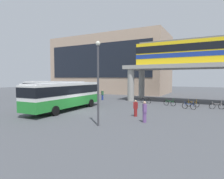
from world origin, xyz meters
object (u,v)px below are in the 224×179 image
at_px(pedestrian_walking_across, 136,109).
at_px(pedestrian_at_kerb, 145,112).
at_px(bicycle_green, 170,103).
at_px(bus_main, 66,93).
at_px(bus_secondary, 54,88).
at_px(pedestrian_by_bike_rack, 102,95).
at_px(bicycle_orange, 192,104).
at_px(station_building, 110,65).
at_px(train, 222,50).
at_px(bicycle_blue, 189,106).
at_px(bicycle_black, 146,101).
at_px(bicycle_silver, 217,106).

height_order(pedestrian_walking_across, pedestrian_at_kerb, pedestrian_at_kerb).
bearing_deg(bicycle_green, bus_main, -136.50).
xyz_separation_m(bus_secondary, pedestrian_by_bike_rack, (7.31, 3.96, -1.15)).
bearing_deg(bicycle_green, pedestrian_at_kerb, -89.49).
height_order(bicycle_green, pedestrian_by_bike_rack, pedestrian_by_bike_rack).
bearing_deg(bicycle_orange, pedestrian_walking_across, -114.63).
relative_size(station_building, train, 1.19).
bearing_deg(pedestrian_by_bike_rack, bicycle_green, -7.32).
bearing_deg(bicycle_blue, bus_secondary, -178.23).
bearing_deg(bicycle_black, bicycle_silver, -8.03).
height_order(train, bicycle_blue, train).
relative_size(bus_main, bicycle_blue, 6.50).
bearing_deg(bicycle_green, bicycle_silver, -2.40).
height_order(bicycle_green, pedestrian_at_kerb, pedestrian_at_kerb).
xyz_separation_m(train, pedestrian_by_bike_rack, (-17.76, -3.72, -6.95)).
xyz_separation_m(bicycle_blue, bicycle_orange, (0.17, 2.21, 0.00)).
xyz_separation_m(bicycle_black, pedestrian_by_bike_rack, (-7.83, 0.40, 0.48)).
bearing_deg(pedestrian_walking_across, bicycle_silver, 50.91).
height_order(bicycle_blue, pedestrian_walking_across, pedestrian_walking_across).
distance_m(bicycle_silver, pedestrian_by_bike_rack, 17.32).
distance_m(bicycle_green, pedestrian_walking_across, 9.18).
bearing_deg(train, bicycle_green, -139.97).
relative_size(bicycle_orange, pedestrian_at_kerb, 0.96).
bearing_deg(bicycle_black, pedestrian_walking_across, -77.54).
height_order(bicycle_silver, pedestrian_by_bike_rack, pedestrian_by_bike_rack).
bearing_deg(train, bus_main, -137.78).
height_order(bus_secondary, pedestrian_walking_across, bus_secondary).
relative_size(bicycle_silver, pedestrian_at_kerb, 0.94).
bearing_deg(pedestrian_by_bike_rack, bus_secondary, -151.51).
bearing_deg(bus_secondary, bicycle_green, 7.49).
relative_size(station_building, bicycle_blue, 17.57).
bearing_deg(station_building, bus_secondary, -88.66).
xyz_separation_m(bicycle_green, pedestrian_by_bike_rack, (-11.57, 1.48, 0.48)).
height_order(bicycle_green, pedestrian_walking_across, pedestrian_walking_across).
bearing_deg(bus_secondary, station_building, 91.34).
xyz_separation_m(station_building, bicycle_silver, (25.03, -18.80, -6.81)).
relative_size(bus_main, bicycle_orange, 6.39).
xyz_separation_m(bus_secondary, bicycle_black, (15.14, 3.57, -1.63)).
bearing_deg(train, bicycle_black, -157.49).
distance_m(bus_main, bicycle_orange, 16.32).
distance_m(bicycle_silver, bicycle_orange, 2.90).
xyz_separation_m(bus_secondary, pedestrian_walking_across, (17.38, -6.57, -1.23)).
distance_m(bus_secondary, pedestrian_at_kerb, 20.88).
bearing_deg(train, bicycle_orange, -124.94).
relative_size(station_building, bicycle_silver, 17.59).
xyz_separation_m(bicycle_silver, pedestrian_at_kerb, (-5.56, -10.88, 0.50)).
height_order(bus_secondary, bicycle_silver, bus_secondary).
relative_size(bus_main, pedestrian_by_bike_rack, 6.29).
relative_size(station_building, bicycle_black, 17.09).
height_order(train, pedestrian_at_kerb, train).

